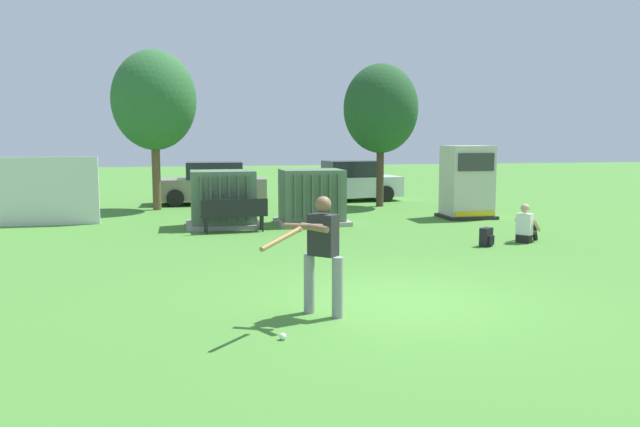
% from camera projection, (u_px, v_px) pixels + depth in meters
% --- Properties ---
extents(ground_plane, '(96.00, 96.00, 0.00)m').
position_uv_depth(ground_plane, '(401.00, 301.00, 10.06)').
color(ground_plane, '#478433').
extents(fence_panel, '(4.80, 0.12, 2.00)m').
position_uv_depth(fence_panel, '(12.00, 192.00, 18.41)').
color(fence_panel, silver).
rests_on(fence_panel, ground).
extents(transformer_west, '(2.10, 1.70, 1.62)m').
position_uv_depth(transformer_west, '(223.00, 199.00, 18.35)').
color(transformer_west, '#9E9B93').
rests_on(transformer_west, ground).
extents(transformer_mid_west, '(2.10, 1.70, 1.62)m').
position_uv_depth(transformer_mid_west, '(312.00, 197.00, 18.96)').
color(transformer_mid_west, '#9E9B93').
rests_on(transformer_mid_west, ground).
extents(generator_enclosure, '(1.60, 1.40, 2.30)m').
position_uv_depth(generator_enclosure, '(467.00, 182.00, 20.31)').
color(generator_enclosure, '#262626').
rests_on(generator_enclosure, ground).
extents(park_bench, '(1.83, 0.53, 0.92)m').
position_uv_depth(park_bench, '(234.00, 213.00, 17.27)').
color(park_bench, black).
rests_on(park_bench, ground).
extents(batter, '(1.30, 1.33, 1.74)m').
position_uv_depth(batter, '(321.00, 250.00, 9.13)').
color(batter, gray).
rests_on(batter, ground).
extents(sports_ball, '(0.09, 0.09, 0.09)m').
position_uv_depth(sports_ball, '(283.00, 336.00, 8.16)').
color(sports_ball, white).
rests_on(sports_ball, ground).
extents(seated_spectator, '(0.76, 0.71, 0.96)m').
position_uv_depth(seated_spectator, '(526.00, 227.00, 15.68)').
color(seated_spectator, black).
rests_on(seated_spectator, ground).
extents(backpack, '(0.38, 0.37, 0.44)m').
position_uv_depth(backpack, '(487.00, 237.00, 15.11)').
color(backpack, black).
rests_on(backpack, ground).
extents(tree_left, '(2.92, 2.92, 5.59)m').
position_uv_depth(tree_left, '(154.00, 101.00, 22.25)').
color(tree_left, brown).
rests_on(tree_left, ground).
extents(tree_center_left, '(2.74, 2.74, 5.24)m').
position_uv_depth(tree_center_left, '(381.00, 109.00, 23.41)').
color(tree_center_left, '#4C3828').
rests_on(tree_center_left, ground).
extents(parked_car_leftmost, '(4.26, 2.03, 1.62)m').
position_uv_depth(parked_car_leftmost, '(211.00, 184.00, 24.63)').
color(parked_car_leftmost, gray).
rests_on(parked_car_leftmost, ground).
extents(parked_car_left_of_center, '(4.33, 2.20, 1.62)m').
position_uv_depth(parked_car_left_of_center, '(349.00, 182.00, 25.83)').
color(parked_car_left_of_center, silver).
rests_on(parked_car_left_of_center, ground).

